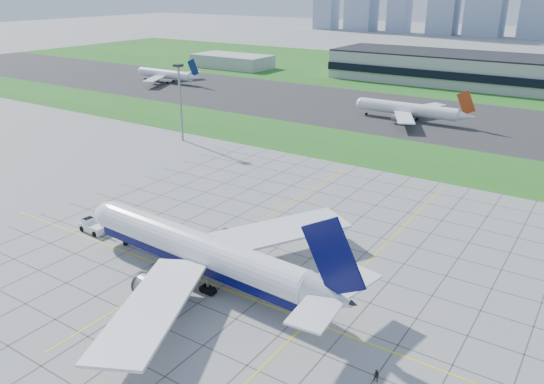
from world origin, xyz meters
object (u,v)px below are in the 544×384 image
at_px(crew_near, 129,242).
at_px(distant_jet_1, 409,109).
at_px(pushback_tug, 93,226).
at_px(distant_jet_0, 167,74).
at_px(light_mast, 180,93).
at_px(airliner, 200,251).
at_px(crew_far, 376,376).

xyz_separation_m(crew_near, distant_jet_1, (10.11, 134.67, 3.60)).
relative_size(pushback_tug, distant_jet_0, 0.23).
bearing_deg(crew_near, distant_jet_0, 80.22).
xyz_separation_m(light_mast, distant_jet_0, (-85.60, 81.08, -11.69)).
relative_size(airliner, distant_jet_1, 1.39).
height_order(crew_near, distant_jet_0, distant_jet_0).
relative_size(airliner, distant_jet_0, 1.46).
height_order(airliner, distant_jet_0, airliner).
xyz_separation_m(pushback_tug, distant_jet_0, (-118.36, 145.29, 3.28)).
height_order(light_mast, pushback_tug, light_mast).
relative_size(light_mast, crew_near, 14.38).
relative_size(crew_near, crew_far, 0.96).
bearing_deg(crew_far, distant_jet_1, 117.43).
relative_size(crew_far, distant_jet_0, 0.04).
bearing_deg(crew_far, pushback_tug, -178.98).
relative_size(distant_jet_0, distant_jet_1, 0.96).
height_order(crew_near, distant_jet_1, distant_jet_1).
height_order(crew_far, distant_jet_1, distant_jet_1).
distance_m(distant_jet_0, distant_jet_1, 140.44).
bearing_deg(crew_near, pushback_tug, 126.26).
distance_m(light_mast, crew_far, 127.21).
bearing_deg(airliner, pushback_tug, 179.66).
height_order(airliner, distant_jet_1, airliner).
distance_m(airliner, pushback_tug, 32.47).
distance_m(airliner, distant_jet_0, 210.50).
distance_m(pushback_tug, crew_near, 11.55).
bearing_deg(pushback_tug, crew_near, 0.71).
xyz_separation_m(distant_jet_0, distant_jet_1, (140.00, -11.08, 0.00)).
bearing_deg(light_mast, distant_jet_0, 136.55).
height_order(light_mast, distant_jet_1, light_mast).
distance_m(pushback_tug, distant_jet_0, 187.43).
height_order(crew_far, distant_jet_0, distant_jet_0).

